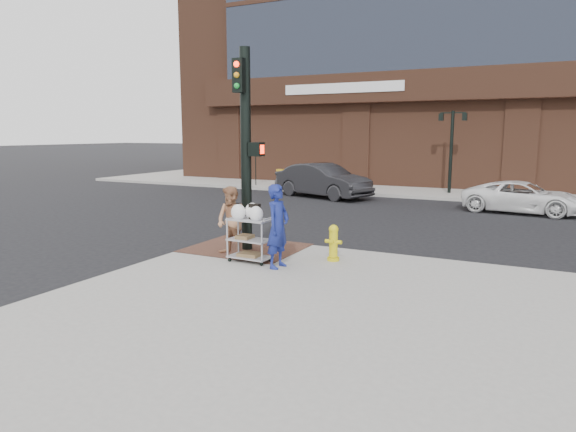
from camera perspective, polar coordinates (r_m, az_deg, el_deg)
The scene contains 13 objects.
ground at distance 12.34m, azimuth -4.47°, elevation -5.36°, with size 220.00×220.00×0.00m, color black.
brick_curb_ramp at distance 13.35m, azimuth -4.70°, elevation -3.54°, with size 2.80×2.40×0.01m, color #4C2E23.
lamp_post at distance 26.55m, azimuth 17.71°, elevation 7.77°, with size 1.32×0.22×4.00m.
parking_sign at distance 29.24m, azimuth -3.61°, elevation 5.60°, with size 0.05×0.05×2.20m, color black.
traffic_signal_pole at distance 12.85m, azimuth -4.68°, elevation 8.00°, with size 0.61×0.51×5.00m.
woman_blue at distance 11.24m, azimuth -1.13°, elevation -1.16°, with size 0.68×0.44×1.85m, color navy.
pedestrian_tan at distance 12.45m, azimuth -6.27°, elevation -0.57°, with size 0.82×0.64×1.69m, color #AB7450.
sedan_dark at distance 24.84m, azimuth 3.88°, elevation 3.96°, with size 1.73×4.97×1.64m, color black.
minivan_white at distance 21.97m, azimuth 24.65°, elevation 1.90°, with size 2.04×4.43×1.23m, color white.
utility_cart at distance 11.82m, azimuth -4.28°, elevation -2.19°, with size 1.01×0.59×1.36m.
fire_hydrant at distance 11.98m, azimuth 5.07°, elevation -2.93°, with size 0.40×0.28×0.85m.
newsbox_red at distance 28.43m, azimuth 2.22°, elevation 4.43°, with size 0.47×0.43×1.13m, color #B4141E.
newsbox_yellow at distance 28.82m, azimuth -0.84°, elevation 4.30°, with size 0.39×0.35×0.93m, color gold.
Camera 1 is at (6.19, -10.21, 3.11)m, focal length 32.00 mm.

